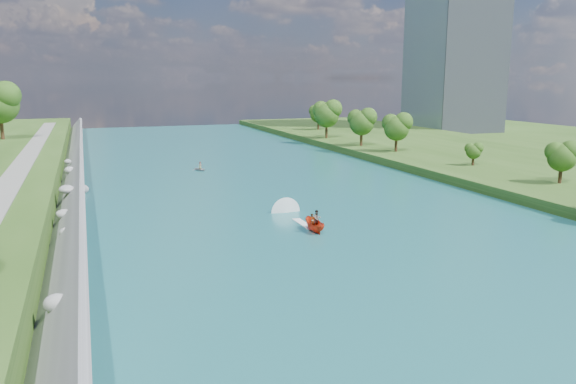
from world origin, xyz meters
name	(u,v)px	position (x,y,z in m)	size (l,w,h in m)	color
ground	(336,235)	(0.00, 0.00, 0.00)	(260.00, 260.00, 0.00)	#2D5119
river_water	(274,196)	(0.00, 20.00, 0.05)	(55.00, 240.00, 0.10)	#195D62
berm_east	(557,171)	(49.50, 20.00, 0.75)	(44.00, 240.00, 1.50)	#2D5119
riprap_bank	(70,199)	(-25.84, 19.17, 1.79)	(4.02, 236.00, 4.10)	slate
riverside_path	(7,187)	(-32.50, 20.00, 3.55)	(3.00, 200.00, 0.10)	gray
office_tower	(456,30)	(82.50, 95.00, 30.00)	(22.00, 22.00, 60.00)	gray
trees_east	(443,135)	(34.59, 31.05, 6.19)	(12.75, 142.87, 10.80)	#285215
motorboat	(308,221)	(-1.65, 3.50, 0.73)	(3.60, 18.71, 2.09)	red
raft	(200,168)	(-5.14, 44.97, 0.44)	(2.86, 3.29, 1.51)	#96989E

